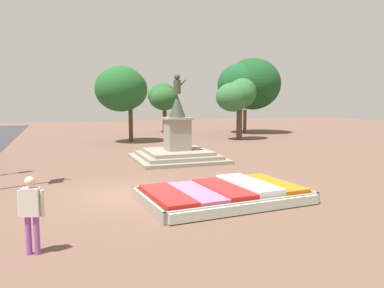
% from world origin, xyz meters
% --- Properties ---
extents(ground_plane, '(93.54, 93.54, 0.00)m').
position_xyz_m(ground_plane, '(0.00, 0.00, 0.00)').
color(ground_plane, brown).
extents(flower_planter, '(5.71, 3.82, 0.56)m').
position_xyz_m(flower_planter, '(3.07, -1.86, 0.23)').
color(flower_planter, '#38281C').
rests_on(flower_planter, ground_plane).
extents(statue_monument, '(4.83, 4.83, 4.84)m').
position_xyz_m(statue_monument, '(4.13, 6.85, 0.80)').
color(statue_monument, gray).
rests_on(statue_monument, ground_plane).
extents(pedestrian_with_handbag, '(0.55, 0.32, 1.77)m').
position_xyz_m(pedestrian_with_handbag, '(-2.81, -4.49, 1.03)').
color(pedestrian_with_handbag, '#8C4C99').
rests_on(pedestrian_with_handbag, ground_plane).
extents(park_tree_far_left, '(6.39, 5.98, 7.58)m').
position_xyz_m(park_tree_far_left, '(16.18, 20.95, 4.95)').
color(park_tree_far_left, brown).
rests_on(park_tree_far_left, ground_plane).
extents(park_tree_behind_statue, '(4.27, 4.38, 6.04)m').
position_xyz_m(park_tree_behind_statue, '(2.81, 17.04, 4.23)').
color(park_tree_behind_statue, '#4C3823').
rests_on(park_tree_behind_statue, ground_plane).
extents(park_tree_far_right, '(3.72, 2.88, 5.23)m').
position_xyz_m(park_tree_far_right, '(12.22, 15.56, 3.76)').
color(park_tree_far_right, '#4C3823').
rests_on(park_tree_far_right, ground_plane).
extents(park_tree_street_side, '(3.12, 3.51, 5.14)m').
position_xyz_m(park_tree_street_side, '(8.12, 24.59, 3.65)').
color(park_tree_street_side, '#4C3823').
rests_on(park_tree_street_side, ground_plane).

